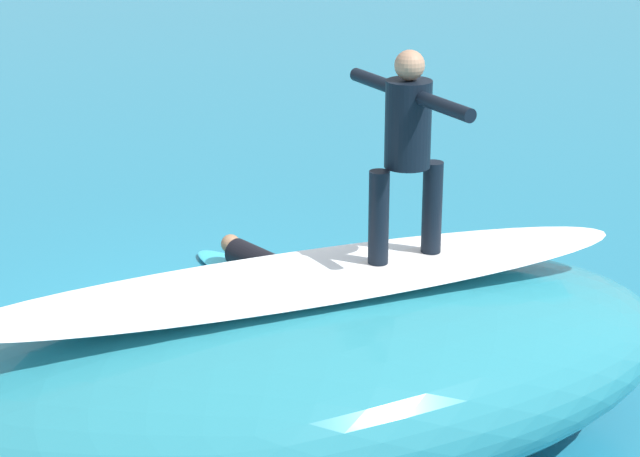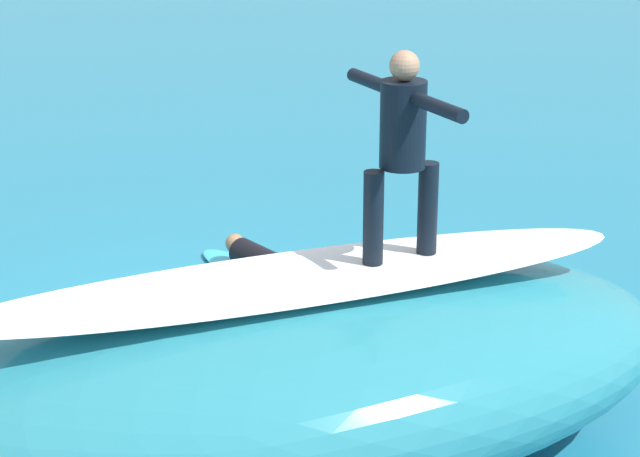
{
  "view_description": "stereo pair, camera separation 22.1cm",
  "coord_description": "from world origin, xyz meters",
  "px_view_note": "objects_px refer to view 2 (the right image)",
  "views": [
    {
      "loc": [
        2.16,
        10.0,
        4.69
      ],
      "look_at": [
        -1.07,
        0.84,
        1.19
      ],
      "focal_mm": 65.18,
      "sensor_mm": 36.0,
      "label": 1
    },
    {
      "loc": [
        1.96,
        10.07,
        4.69
      ],
      "look_at": [
        -1.07,
        0.84,
        1.19
      ],
      "focal_mm": 65.18,
      "sensor_mm": 36.0,
      "label": 2
    }
  ],
  "objects_px": {
    "surfer_riding": "(403,140)",
    "surfer_paddling": "(271,267)",
    "surfboard_riding": "(400,263)",
    "surfboard_paddling": "(264,279)"
  },
  "relations": [
    {
      "from": "surfer_riding",
      "to": "surfer_paddling",
      "type": "bearing_deg",
      "value": -98.67
    },
    {
      "from": "surfboard_riding",
      "to": "surfer_riding",
      "type": "xyz_separation_m",
      "value": [
        -0.0,
        -0.0,
        0.95
      ]
    },
    {
      "from": "surfboard_riding",
      "to": "surfboard_paddling",
      "type": "distance_m",
      "value": 3.78
    },
    {
      "from": "surfboard_riding",
      "to": "surfer_riding",
      "type": "height_order",
      "value": "surfer_riding"
    },
    {
      "from": "surfboard_riding",
      "to": "surfboard_paddling",
      "type": "relative_size",
      "value": 1.04
    },
    {
      "from": "surfer_riding",
      "to": "surfer_paddling",
      "type": "xyz_separation_m",
      "value": [
        0.07,
        -3.36,
        -2.24
      ]
    },
    {
      "from": "surfer_riding",
      "to": "surfboard_paddling",
      "type": "xyz_separation_m",
      "value": [
        0.11,
        -3.48,
        -2.42
      ]
    },
    {
      "from": "surfboard_riding",
      "to": "surfboard_paddling",
      "type": "height_order",
      "value": "surfboard_riding"
    },
    {
      "from": "surfboard_paddling",
      "to": "surfer_paddling",
      "type": "height_order",
      "value": "surfer_paddling"
    },
    {
      "from": "surfboard_riding",
      "to": "surfer_paddling",
      "type": "relative_size",
      "value": 1.35
    }
  ]
}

